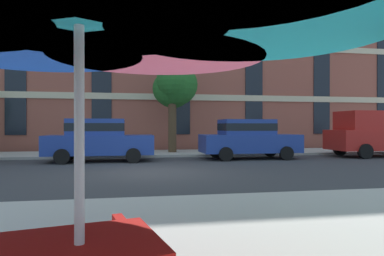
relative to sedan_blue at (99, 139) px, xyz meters
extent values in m
plane|color=#38383A|center=(1.97, -3.70, -0.95)|extent=(120.00, 120.00, 0.00)
cube|color=#B2ADA3|center=(1.97, 3.10, -0.89)|extent=(56.00, 3.60, 0.12)
cube|color=#934C3D|center=(1.97, 11.30, 7.05)|extent=(36.38, 12.00, 16.00)
cube|color=beige|center=(1.97, 5.26, 2.25)|extent=(35.65, 0.08, 0.36)
cube|color=beige|center=(1.97, 5.26, 5.45)|extent=(35.65, 0.08, 0.36)
cube|color=black|center=(-0.30, 5.27, 7.45)|extent=(1.10, 0.06, 14.80)
cube|color=black|center=(4.25, 5.27, 7.45)|extent=(1.10, 0.06, 14.80)
cube|color=black|center=(8.79, 5.27, 7.45)|extent=(1.10, 0.06, 14.80)
cube|color=black|center=(13.34, 5.27, 7.45)|extent=(1.10, 0.06, 14.80)
cube|color=navy|center=(0.05, 0.00, -0.25)|extent=(4.40, 1.76, 0.80)
cube|color=navy|center=(-0.10, 0.00, 0.49)|extent=(2.30, 1.55, 0.68)
cube|color=black|center=(-0.10, 0.00, 0.49)|extent=(2.32, 1.57, 0.32)
cylinder|color=black|center=(1.42, 0.88, -0.65)|extent=(0.60, 0.22, 0.60)
cylinder|color=black|center=(1.42, -0.88, -0.65)|extent=(0.60, 0.22, 0.60)
cylinder|color=black|center=(-1.31, 0.88, -0.65)|extent=(0.60, 0.22, 0.60)
cylinder|color=black|center=(-1.31, -0.88, -0.65)|extent=(0.60, 0.22, 0.60)
cube|color=navy|center=(6.62, 0.00, -0.25)|extent=(4.40, 1.76, 0.80)
cube|color=navy|center=(6.47, 0.00, 0.49)|extent=(2.30, 1.55, 0.68)
cube|color=black|center=(6.47, 0.00, 0.49)|extent=(2.32, 1.57, 0.32)
cylinder|color=black|center=(7.98, 0.88, -0.65)|extent=(0.60, 0.22, 0.60)
cylinder|color=black|center=(7.98, -0.88, -0.65)|extent=(0.60, 0.22, 0.60)
cylinder|color=black|center=(5.25, 0.88, -0.65)|extent=(0.60, 0.22, 0.60)
cylinder|color=black|center=(5.25, -0.88, -0.65)|extent=(0.60, 0.22, 0.60)
cube|color=#B21E19|center=(13.36, 0.00, -0.13)|extent=(5.10, 1.90, 0.96)
cube|color=#B21E19|center=(12.26, 0.00, 0.80)|extent=(1.90, 1.75, 0.90)
cylinder|color=black|center=(11.77, 0.95, -0.61)|extent=(0.68, 0.22, 0.68)
cylinder|color=black|center=(11.77, -0.95, -0.61)|extent=(0.68, 0.22, 0.68)
cylinder|color=#4C3823|center=(3.48, 3.12, 0.41)|extent=(0.43, 0.43, 2.71)
sphere|color=#236023|center=(3.38, 3.37, 2.53)|extent=(1.85, 1.85, 1.85)
sphere|color=#236023|center=(3.53, 2.93, 2.85)|extent=(1.84, 1.84, 1.84)
sphere|color=#236023|center=(3.73, 3.24, 2.73)|extent=(2.22, 2.22, 2.22)
sphere|color=#236023|center=(3.56, 3.49, 2.52)|extent=(2.03, 2.03, 2.03)
cylinder|color=silver|center=(1.00, -12.70, 0.29)|extent=(0.06, 0.06, 2.49)
cone|color=#199EB2|center=(2.08, -12.70, 1.33)|extent=(1.89, 1.89, 0.42)
cone|color=#E5668C|center=(1.54, -11.77, 1.33)|extent=(1.89, 1.89, 0.42)
cone|color=blue|center=(0.46, -11.77, 1.33)|extent=(1.89, 1.89, 0.42)
camera|label=1|loc=(1.30, -14.81, 0.52)|focal=32.11mm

